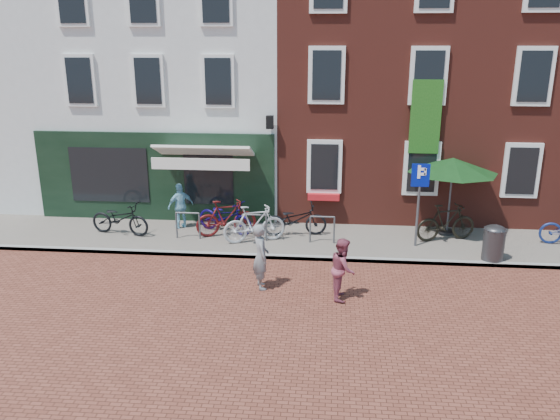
# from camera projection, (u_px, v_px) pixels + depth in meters

# --- Properties ---
(ground) EXTENTS (80.00, 80.00, 0.00)m
(ground) POSITION_uv_depth(u_px,v_px,m) (303.00, 261.00, 15.19)
(ground) COLOR brown
(sidewalk) EXTENTS (24.00, 3.00, 0.10)m
(sidewalk) POSITION_uv_depth(u_px,v_px,m) (339.00, 241.00, 16.52)
(sidewalk) COLOR slate
(sidewalk) RESTS_ON ground
(building_stucco) EXTENTS (8.00, 8.00, 9.00)m
(building_stucco) POSITION_uv_depth(u_px,v_px,m) (183.00, 76.00, 20.99)
(building_stucco) COLOR silver
(building_stucco) RESTS_ON ground
(building_brick_mid) EXTENTS (6.00, 8.00, 10.00)m
(building_brick_mid) POSITION_uv_depth(u_px,v_px,m) (369.00, 64.00, 20.22)
(building_brick_mid) COLOR maroon
(building_brick_mid) RESTS_ON ground
(building_brick_right) EXTENTS (6.00, 8.00, 10.00)m
(building_brick_right) POSITION_uv_depth(u_px,v_px,m) (539.00, 64.00, 19.69)
(building_brick_right) COLOR maroon
(building_brick_right) RESTS_ON ground
(litter_bin) EXTENTS (0.57, 0.57, 1.05)m
(litter_bin) POSITION_uv_depth(u_px,v_px,m) (494.00, 241.00, 14.83)
(litter_bin) COLOR #38383A
(litter_bin) RESTS_ON sidewalk
(parking_sign) EXTENTS (0.50, 0.07, 2.43)m
(parking_sign) POSITION_uv_depth(u_px,v_px,m) (419.00, 190.00, 15.52)
(parking_sign) COLOR #4C4C4F
(parking_sign) RESTS_ON sidewalk
(parasol) EXTENTS (2.67, 2.67, 2.47)m
(parasol) POSITION_uv_depth(u_px,v_px,m) (453.00, 163.00, 16.41)
(parasol) COLOR #4C4C4F
(parasol) RESTS_ON sidewalk
(woman) EXTENTS (0.56, 0.69, 1.63)m
(woman) POSITION_uv_depth(u_px,v_px,m) (261.00, 256.00, 13.30)
(woman) COLOR slate
(woman) RESTS_ON ground
(boy) EXTENTS (0.56, 0.72, 1.47)m
(boy) POSITION_uv_depth(u_px,v_px,m) (343.00, 269.00, 12.78)
(boy) COLOR #934052
(boy) RESTS_ON ground
(cafe_person) EXTENTS (0.88, 0.79, 1.44)m
(cafe_person) POSITION_uv_depth(u_px,v_px,m) (181.00, 206.00, 17.38)
(cafe_person) COLOR #80C0D7
(cafe_person) RESTS_ON sidewalk
(bicycle_0) EXTENTS (2.01, 1.02, 1.01)m
(bicycle_0) POSITION_uv_depth(u_px,v_px,m) (120.00, 218.00, 16.84)
(bicycle_0) COLOR black
(bicycle_0) RESTS_ON sidewalk
(bicycle_1) EXTENTS (1.92, 1.16, 1.12)m
(bicycle_1) POSITION_uv_depth(u_px,v_px,m) (226.00, 218.00, 16.72)
(bicycle_1) COLOR #591111
(bicycle_1) RESTS_ON sidewalk
(bicycle_2) EXTENTS (2.02, 1.37, 1.01)m
(bicycle_2) POSITION_uv_depth(u_px,v_px,m) (225.00, 217.00, 17.02)
(bicycle_2) COLOR #0F054D
(bicycle_2) RESTS_ON sidewalk
(bicycle_3) EXTENTS (1.92, 1.15, 1.12)m
(bicycle_3) POSITION_uv_depth(u_px,v_px,m) (254.00, 224.00, 16.17)
(bicycle_3) COLOR #B1B2B4
(bicycle_3) RESTS_ON sidewalk
(bicycle_4) EXTENTS (2.00, 0.99, 1.01)m
(bicycle_4) POSITION_uv_depth(u_px,v_px,m) (295.00, 219.00, 16.75)
(bicycle_4) COLOR black
(bicycle_4) RESTS_ON sidewalk
(bicycle_5) EXTENTS (1.93, 1.06, 1.12)m
(bicycle_5) POSITION_uv_depth(u_px,v_px,m) (446.00, 222.00, 16.30)
(bicycle_5) COLOR black
(bicycle_5) RESTS_ON sidewalk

